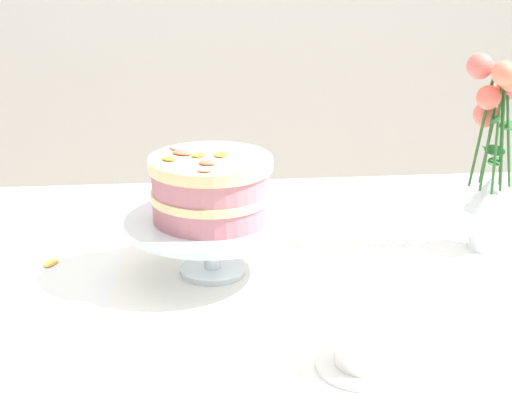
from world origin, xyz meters
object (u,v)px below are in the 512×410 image
object	(u,v)px
layer_cake	(211,188)
flower_vase	(495,151)
cake_stand	(212,229)
teacup	(364,351)
dining_table	(286,324)

from	to	relation	value
layer_cake	flower_vase	bearing A→B (deg)	7.85
cake_stand	layer_cake	xyz separation A→B (m)	(-0.00, -0.00, 0.07)
flower_vase	teacup	xyz separation A→B (m)	(-0.31, -0.39, -0.16)
layer_cake	teacup	distance (m)	0.39
cake_stand	flower_vase	distance (m)	0.52
layer_cake	teacup	bearing A→B (deg)	-59.56
cake_stand	flower_vase	world-z (taller)	flower_vase
cake_stand	teacup	size ratio (longest dim) A/B	2.23
dining_table	teacup	xyz separation A→B (m)	(0.06, -0.30, 0.12)
cake_stand	teacup	world-z (taller)	cake_stand
flower_vase	layer_cake	bearing A→B (deg)	-172.15
layer_cake	flower_vase	distance (m)	0.51
dining_table	flower_vase	world-z (taller)	flower_vase
layer_cake	flower_vase	size ratio (longest dim) A/B	0.57
layer_cake	flower_vase	xyz separation A→B (m)	(0.50, 0.07, 0.03)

